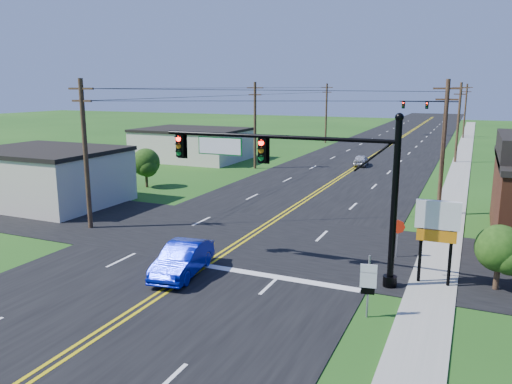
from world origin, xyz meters
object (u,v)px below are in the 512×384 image
at_px(signal_mast_far, 432,110).
at_px(stop_sign, 398,231).
at_px(signal_mast_main, 294,172).
at_px(blue_car, 183,260).
at_px(route_sign, 368,282).

distance_m(signal_mast_far, stop_sign, 68.21).
xyz_separation_m(signal_mast_main, blue_car, (-4.49, -2.38, -4.02)).
xyz_separation_m(signal_mast_far, route_sign, (4.04, -75.32, -3.12)).
relative_size(signal_mast_main, signal_mast_far, 1.03).
relative_size(signal_mast_main, stop_sign, 5.66).
relative_size(route_sign, stop_sign, 1.22).
bearing_deg(stop_sign, signal_mast_main, -140.04).
bearing_deg(blue_car, route_sign, -14.86).
height_order(signal_mast_far, route_sign, signal_mast_far).
xyz_separation_m(blue_car, route_sign, (8.64, -0.94, 0.69)).
distance_m(route_sign, stop_sign, 7.30).
height_order(signal_mast_main, stop_sign, signal_mast_main).
bearing_deg(signal_mast_far, blue_car, -93.53).
bearing_deg(stop_sign, blue_car, -147.45).
bearing_deg(signal_mast_main, stop_sign, 43.73).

